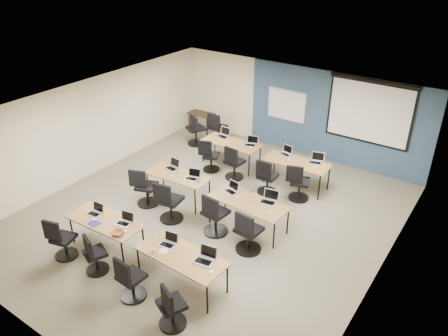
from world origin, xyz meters
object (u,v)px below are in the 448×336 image
Objects in this scene: training_table_back_left at (231,144)px; laptop_7 at (269,199)px; training_table_mid_right at (248,203)px; spare_chair_a at (217,131)px; projector_screen at (370,108)px; training_table_mid_left at (177,176)px; laptop_2 at (169,242)px; training_table_front_right at (181,257)px; laptop_9 at (251,143)px; task_chair_3 at (171,310)px; task_chair_4 at (145,190)px; task_chair_2 at (130,282)px; training_table_back_right at (297,163)px; laptop_0 at (96,211)px; task_chair_8 at (209,158)px; task_chair_0 at (61,242)px; task_chair_7 at (247,235)px; laptop_3 at (206,257)px; task_chair_1 at (94,257)px; laptop_4 at (173,166)px; task_chair_9 at (234,165)px; spare_chair_b at (196,132)px; whiteboard at (287,105)px; laptop_10 at (286,152)px; task_chair_6 at (214,217)px; training_table_front_left at (105,222)px; task_chair_5 at (169,205)px; utility_table at (201,116)px; laptop_11 at (316,160)px; laptop_1 at (125,221)px; task_chair_11 at (298,185)px; laptop_8 at (224,134)px.

training_table_back_left is 3.27m from laptop_7.
training_table_mid_right is 1.79× the size of spare_chair_a.
training_table_mid_left is (-3.29, -4.23, -1.21)m from projector_screen.
training_table_front_right is at bearing -24.20° from laptop_2.
laptop_9 is (-1.48, 4.91, 0.11)m from training_table_front_right.
training_table_mid_left is 1.72× the size of task_chair_3.
task_chair_4 is at bearing 164.73° from task_chair_3.
task_chair_4 is (-2.04, 2.52, 0.02)m from task_chair_2.
training_table_back_right is (0.02, 2.38, -0.00)m from training_table_mid_right.
laptop_0 is (-0.36, -4.68, 0.11)m from training_table_back_left.
task_chair_8 is at bearing 114.18° from task_chair_2.
task_chair_0 is 4.53m from laptop_7.
training_table_mid_left is 2.69m from task_chair_7.
laptop_2 is at bearing 165.09° from training_table_front_right.
task_chair_7 is (0.02, 1.44, -0.37)m from laptop_3.
task_chair_1 is 2.88× the size of laptop_9.
task_chair_9 is (0.86, 1.53, -0.38)m from laptop_4.
task_chair_7 is at bearing -13.98° from spare_chair_b.
whiteboard is 4.16× the size of laptop_10.
task_chair_6 is 1.08× the size of task_chair_8.
whiteboard reaches higher than training_table_front_right.
whiteboard is 6.74m from training_table_front_left.
laptop_10 is (1.66, 4.98, 0.11)m from training_table_front_left.
laptop_2 is 1.03m from task_chair_2.
task_chair_0 is at bearing -121.33° from task_chair_5.
laptop_10 is at bearing -19.42° from utility_table.
laptop_7 reaches higher than training_table_front_left.
task_chair_6 reaches higher than laptop_3.
training_table_front_right is 2.72m from task_chair_0.
laptop_2 is (1.99, 0.10, 0.00)m from laptop_0.
task_chair_7 is (0.41, -3.10, -0.25)m from training_table_back_right.
task_chair_0 is at bearing -129.27° from training_table_front_left.
laptop_11 is at bearing 78.77° from task_chair_6.
task_chair_0 and laptop_1 have the same top height.
laptop_7 reaches higher than utility_table.
task_chair_2 is at bearing -159.90° from task_chair_3.
laptop_11 is (2.89, 2.41, 0.00)m from laptop_4.
task_chair_0 is at bearing -80.23° from utility_table.
projector_screen is at bearing 59.48° from laptop_10.
laptop_10 is at bearing 57.37° from laptop_4.
spare_chair_b reaches higher than laptop_11.
laptop_4 reaches higher than training_table_front_right.
task_chair_6 is at bearing -130.19° from task_chair_11.
spare_chair_a is at bearing 79.13° from task_chair_4.
whiteboard is 3.88× the size of laptop_9.
laptop_8 is at bearing 90.21° from laptop_1.
laptop_4 is at bearing 97.94° from laptop_1.
task_chair_1 is 1.08× the size of utility_table.
training_table_back_left is 2.19m from laptop_4.
utility_table is (-2.62, 1.96, 0.24)m from task_chair_9.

